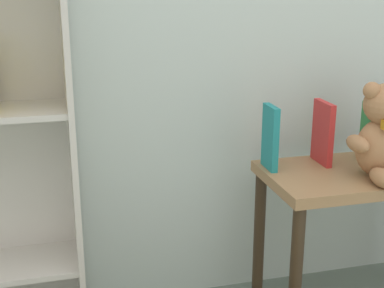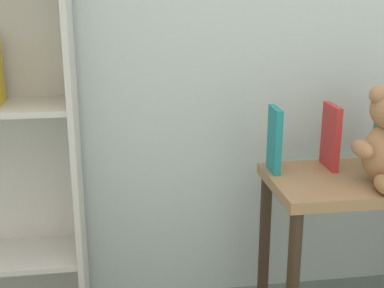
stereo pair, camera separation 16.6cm
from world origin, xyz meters
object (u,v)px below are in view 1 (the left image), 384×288
at_px(book_standing_teal, 270,137).
at_px(book_standing_red, 323,133).
at_px(teddy_bear, 383,135).
at_px(display_table, 359,195).
at_px(book_standing_green, 374,132).

distance_m(book_standing_teal, book_standing_red, 0.20).
bearing_deg(teddy_bear, book_standing_red, 123.72).
distance_m(display_table, book_standing_red, 0.24).
xyz_separation_m(teddy_bear, book_standing_green, (0.08, 0.17, -0.04)).
xyz_separation_m(teddy_bear, book_standing_teal, (-0.31, 0.16, -0.03)).
distance_m(book_standing_teal, book_standing_green, 0.39).
height_order(display_table, teddy_bear, teddy_bear).
height_order(book_standing_red, book_standing_green, book_standing_red).
xyz_separation_m(display_table, teddy_bear, (0.02, -0.07, 0.23)).
xyz_separation_m(book_standing_teal, book_standing_green, (0.39, 0.00, -0.01)).
bearing_deg(teddy_bear, book_standing_teal, 152.27).
bearing_deg(book_standing_red, book_standing_green, -0.21).
bearing_deg(book_standing_teal, book_standing_green, 2.03).
distance_m(display_table, teddy_bear, 0.24).
distance_m(teddy_bear, book_standing_green, 0.19).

